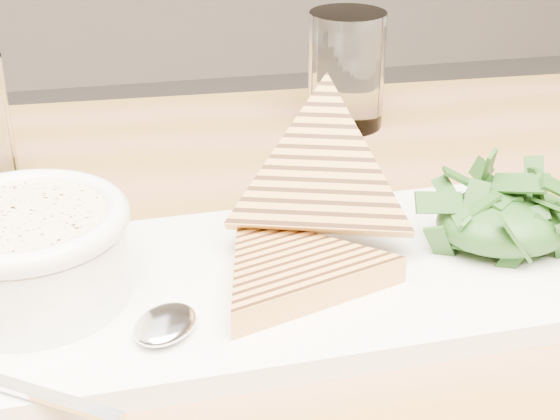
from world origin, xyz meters
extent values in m
cube|color=#A16945|center=(0.02, 0.23, 0.74)|extent=(1.23, 0.84, 0.04)
cube|color=white|center=(0.10, 0.22, 0.77)|extent=(0.43, 0.21, 0.02)
cylinder|color=white|center=(-0.06, 0.23, 0.80)|extent=(0.12, 0.12, 0.05)
cylinder|color=beige|center=(-0.06, 0.23, 0.83)|extent=(0.10, 0.10, 0.01)
torus|color=white|center=(-0.06, 0.23, 0.83)|extent=(0.12, 0.12, 0.01)
ellipsoid|color=#11360F|center=(0.25, 0.23, 0.80)|extent=(0.10, 0.08, 0.04)
ellipsoid|color=silver|center=(0.02, 0.17, 0.78)|extent=(0.05, 0.06, 0.01)
cube|color=silver|center=(-0.06, 0.13, 0.78)|extent=(0.10, 0.07, 0.00)
cylinder|color=white|center=(0.22, 0.51, 0.82)|extent=(0.07, 0.07, 0.11)
camera|label=1|loc=(0.00, -0.24, 1.06)|focal=55.00mm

